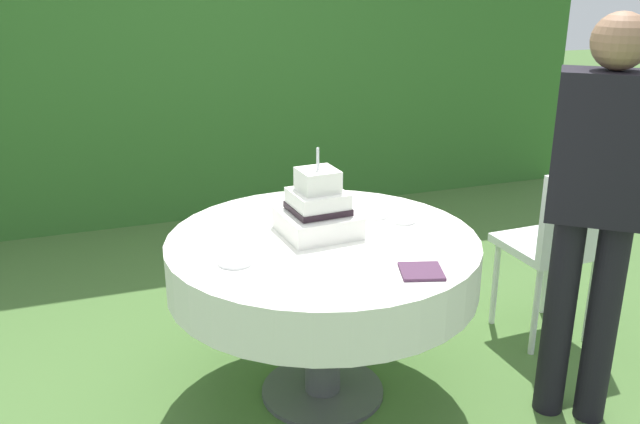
% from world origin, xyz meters
% --- Properties ---
extents(ground_plane, '(20.00, 20.00, 0.00)m').
position_xyz_m(ground_plane, '(0.00, 0.00, 0.00)').
color(ground_plane, '#476B33').
extents(foliage_hedge, '(5.87, 0.60, 2.47)m').
position_xyz_m(foliage_hedge, '(0.00, 2.63, 1.24)').
color(foliage_hedge, '#336628').
rests_on(foliage_hedge, ground_plane).
extents(cake_table, '(1.25, 1.25, 0.72)m').
position_xyz_m(cake_table, '(0.00, 0.00, 0.61)').
color(cake_table, '#4C4C51').
rests_on(cake_table, ground_plane).
extents(wedding_cake, '(0.31, 0.31, 0.35)m').
position_xyz_m(wedding_cake, '(0.00, 0.06, 0.82)').
color(wedding_cake, white).
rests_on(wedding_cake, cake_table).
extents(serving_plate_near, '(0.11, 0.11, 0.01)m').
position_xyz_m(serving_plate_near, '(0.38, 0.06, 0.73)').
color(serving_plate_near, white).
rests_on(serving_plate_near, cake_table).
extents(serving_plate_far, '(0.11, 0.11, 0.01)m').
position_xyz_m(serving_plate_far, '(0.20, 0.43, 0.73)').
color(serving_plate_far, white).
rests_on(serving_plate_far, cake_table).
extents(serving_plate_left, '(0.12, 0.12, 0.01)m').
position_xyz_m(serving_plate_left, '(0.30, 0.16, 0.73)').
color(serving_plate_left, white).
rests_on(serving_plate_left, cake_table).
extents(serving_plate_right, '(0.13, 0.13, 0.01)m').
position_xyz_m(serving_plate_right, '(-0.38, -0.12, 0.73)').
color(serving_plate_right, white).
rests_on(serving_plate_right, cake_table).
extents(napkin_stack, '(0.18, 0.18, 0.01)m').
position_xyz_m(napkin_stack, '(0.22, -0.43, 0.73)').
color(napkin_stack, '#4C2D47').
rests_on(napkin_stack, cake_table).
extents(garden_chair, '(0.41, 0.41, 0.89)m').
position_xyz_m(garden_chair, '(1.20, 0.05, 0.54)').
color(garden_chair, white).
rests_on(garden_chair, ground_plane).
extents(standing_person, '(0.41, 0.38, 1.60)m').
position_xyz_m(standing_person, '(0.91, -0.47, 0.93)').
color(standing_person, black).
rests_on(standing_person, ground_plane).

